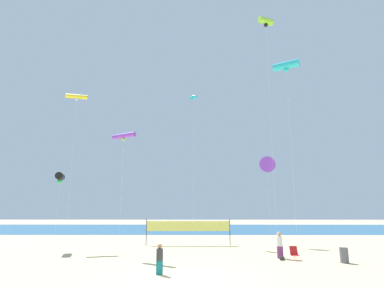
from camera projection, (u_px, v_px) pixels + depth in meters
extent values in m
plane|color=#D1BC89|center=(182.00, 278.00, 15.74)|extent=(120.00, 120.00, 0.00)
cube|color=#28608C|center=(190.00, 229.00, 47.45)|extent=(120.00, 20.00, 0.01)
cube|color=#19727A|center=(159.00, 267.00, 16.64)|extent=(0.35, 0.21, 0.73)
cylinder|color=#2D2D33|center=(160.00, 254.00, 16.77)|extent=(0.37, 0.37, 0.61)
sphere|color=#997051|center=(160.00, 246.00, 16.85)|extent=(0.27, 0.27, 0.27)
cube|color=#7A3872|center=(280.00, 252.00, 21.62)|extent=(0.39, 0.24, 0.82)
cylinder|color=white|center=(279.00, 241.00, 21.76)|extent=(0.41, 0.41, 0.68)
sphere|color=tan|center=(279.00, 234.00, 21.86)|extent=(0.30, 0.30, 0.30)
cube|color=red|center=(295.00, 255.00, 20.82)|extent=(0.52, 0.48, 0.03)
cube|color=red|center=(294.00, 250.00, 21.16)|extent=(0.52, 0.23, 0.57)
cylinder|color=silver|center=(296.00, 258.00, 20.65)|extent=(0.03, 0.03, 0.32)
cylinder|color=silver|center=(295.00, 257.00, 20.93)|extent=(0.03, 0.03, 0.32)
cylinder|color=#595960|center=(344.00, 255.00, 19.93)|extent=(0.53, 0.53, 0.96)
cylinder|color=#4C4C51|center=(146.00, 232.00, 28.48)|extent=(0.08, 0.08, 2.40)
cylinder|color=#4C4C51|center=(230.00, 232.00, 28.53)|extent=(0.08, 0.08, 2.40)
cube|color=#EAE566|center=(188.00, 226.00, 28.61)|extent=(7.77, 0.12, 0.90)
cube|color=#2D2D33|center=(282.00, 258.00, 20.80)|extent=(0.31, 0.15, 0.24)
cylinder|color=silver|center=(57.00, 212.00, 26.42)|extent=(0.01, 0.01, 6.13)
cylinder|color=black|center=(60.00, 176.00, 27.01)|extent=(1.09, 1.78, 0.64)
sphere|color=green|center=(60.00, 181.00, 26.93)|extent=(0.38, 0.38, 0.38)
cylinder|color=silver|center=(121.00, 192.00, 24.68)|extent=(0.01, 0.01, 9.33)
cylinder|color=purple|center=(124.00, 136.00, 25.58)|extent=(2.24, 1.60, 0.40)
sphere|color=#8CD833|center=(124.00, 139.00, 25.52)|extent=(0.24, 0.24, 0.24)
cylinder|color=silver|center=(271.00, 129.00, 25.64)|extent=(0.01, 0.01, 19.89)
cylinder|color=#8CD833|center=(266.00, 21.00, 27.56)|extent=(1.48, 1.06, 0.59)
sphere|color=black|center=(266.00, 25.00, 27.48)|extent=(0.35, 0.35, 0.35)
cylinder|color=silver|center=(269.00, 203.00, 30.24)|extent=(0.01, 0.01, 7.67)
cone|color=purple|center=(267.00, 164.00, 30.98)|extent=(1.63, 0.50, 1.61)
cylinder|color=silver|center=(193.00, 166.00, 33.87)|extent=(0.01, 0.01, 15.85)
ellipsoid|color=#26BFCC|center=(193.00, 97.00, 35.39)|extent=(1.24, 1.35, 0.62)
cube|color=pink|center=(193.00, 96.00, 35.43)|extent=(0.27, 0.06, 0.33)
cylinder|color=silver|center=(71.00, 167.00, 31.26)|extent=(0.01, 0.01, 15.00)
cylinder|color=yellow|center=(77.00, 97.00, 32.71)|extent=(2.24, 0.99, 0.44)
sphere|color=white|center=(77.00, 99.00, 32.64)|extent=(0.26, 0.26, 0.26)
cylinder|color=silver|center=(292.00, 152.00, 26.88)|extent=(0.01, 0.01, 16.39)
cylinder|color=#26BFCC|center=(286.00, 65.00, 28.46)|extent=(2.38, 1.77, 0.69)
sphere|color=#26BFCC|center=(286.00, 70.00, 28.37)|extent=(0.41, 0.41, 0.41)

